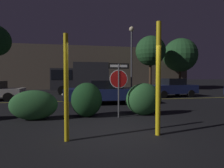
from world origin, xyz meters
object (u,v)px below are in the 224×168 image
at_px(delivery_truck, 80,77).
at_px(street_lamp, 132,47).
at_px(hedge_bush_1, 34,105).
at_px(tree_0, 151,51).
at_px(passing_car_3, 171,88).
at_px(tree_2, 180,55).
at_px(hedge_bush_2, 87,100).
at_px(yellow_pole_right, 158,79).
at_px(passing_car_2, 104,92).
at_px(stop_sign, 119,79).
at_px(yellow_pole_left, 66,88).
at_px(hedge_bush_3, 144,99).

bearing_deg(delivery_truck, street_lamp, -91.93).
height_order(hedge_bush_1, tree_0, tree_0).
bearing_deg(passing_car_3, tree_2, -40.41).
bearing_deg(delivery_truck, hedge_bush_2, -177.73).
xyz_separation_m(yellow_pole_right, tree_0, (6.71, 16.53, 3.41)).
xyz_separation_m(hedge_bush_2, passing_car_2, (1.19, 3.48, 0.02)).
distance_m(stop_sign, hedge_bush_2, 1.57).
relative_size(yellow_pole_left, tree_0, 0.39).
xyz_separation_m(delivery_truck, tree_2, (14.13, 4.97, 3.15)).
xyz_separation_m(stop_sign, hedge_bush_1, (-3.27, 0.18, -0.98)).
xyz_separation_m(hedge_bush_1, passing_car_2, (3.20, 3.66, 0.16)).
bearing_deg(tree_0, hedge_bush_2, -121.81).
height_order(delivery_truck, tree_2, tree_2).
relative_size(passing_car_3, tree_2, 0.60).
height_order(yellow_pole_left, delivery_truck, delivery_truck).
bearing_deg(yellow_pole_right, tree_0, 67.90).
height_order(hedge_bush_3, tree_2, tree_2).
height_order(yellow_pole_left, yellow_pole_right, yellow_pole_right).
bearing_deg(passing_car_2, hedge_bush_1, 140.15).
distance_m(yellow_pole_right, hedge_bush_3, 2.76).
xyz_separation_m(stop_sign, passing_car_2, (-0.07, 3.84, -0.83)).
bearing_deg(tree_2, hedge_bush_2, -131.47).
height_order(stop_sign, tree_2, tree_2).
xyz_separation_m(street_lamp, tree_2, (8.82, 5.24, -0.03)).
relative_size(delivery_truck, tree_2, 0.78).
relative_size(yellow_pole_right, passing_car_2, 0.66).
distance_m(stop_sign, hedge_bush_1, 3.42).
bearing_deg(street_lamp, yellow_pole_right, -103.62).
relative_size(stop_sign, hedge_bush_1, 1.24).
height_order(yellow_pole_right, tree_2, tree_2).
relative_size(hedge_bush_1, passing_car_2, 0.37).
distance_m(hedge_bush_3, delivery_truck, 11.23).
distance_m(hedge_bush_3, passing_car_3, 8.20).
relative_size(yellow_pole_right, passing_car_3, 0.73).
relative_size(hedge_bush_1, passing_car_3, 0.41).
height_order(hedge_bush_2, passing_car_2, passing_car_2).
distance_m(yellow_pole_right, hedge_bush_2, 3.39).
distance_m(hedge_bush_1, tree_2, 22.88).
relative_size(passing_car_3, street_lamp, 0.62).
xyz_separation_m(stop_sign, hedge_bush_2, (-1.27, 0.37, -0.85)).
xyz_separation_m(yellow_pole_right, hedge_bush_3, (0.56, 2.55, -0.89)).
distance_m(stop_sign, hedge_bush_3, 1.47).
distance_m(passing_car_3, delivery_truck, 8.79).
xyz_separation_m(yellow_pole_left, yellow_pole_right, (2.49, 0.02, 0.22)).
distance_m(yellow_pole_right, tree_2, 22.20).
relative_size(stop_sign, hedge_bush_3, 1.40).
height_order(hedge_bush_2, passing_car_3, passing_car_3).
bearing_deg(street_lamp, passing_car_2, -118.98).
xyz_separation_m(hedge_bush_3, tree_0, (6.16, 13.98, 4.30)).
xyz_separation_m(passing_car_3, tree_2, (6.52, 9.28, 4.05)).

